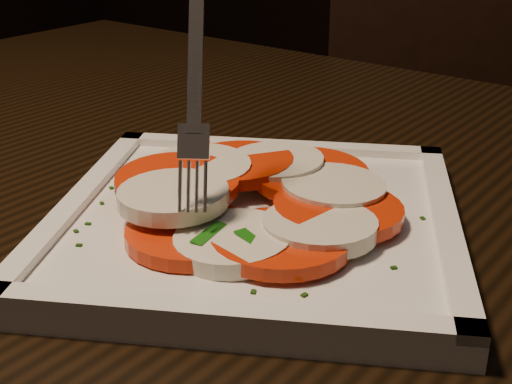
% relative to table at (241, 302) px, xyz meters
% --- Properties ---
extents(table, '(1.29, 0.95, 0.75)m').
position_rel_table_xyz_m(table, '(0.00, 0.00, 0.00)').
color(table, black).
rests_on(table, ground).
extents(chair, '(0.54, 0.54, 0.93)m').
position_rel_table_xyz_m(chair, '(-0.03, 0.71, -0.12)').
color(chair, black).
rests_on(chair, ground).
extents(plate, '(0.32, 0.32, 0.01)m').
position_rel_table_xyz_m(plate, '(0.05, -0.06, 0.11)').
color(plate, white).
rests_on(plate, table).
extents(caprese_salad, '(0.21, 0.21, 0.03)m').
position_rel_table_xyz_m(caprese_salad, '(0.05, -0.06, 0.12)').
color(caprese_salad, red).
rests_on(caprese_salad, plate).
extents(fork, '(0.06, 0.08, 0.15)m').
position_rel_table_xyz_m(fork, '(0.02, -0.08, 0.21)').
color(fork, white).
rests_on(fork, caprese_salad).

